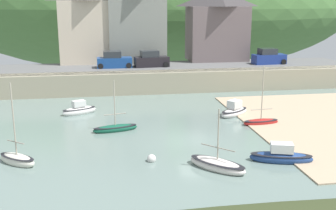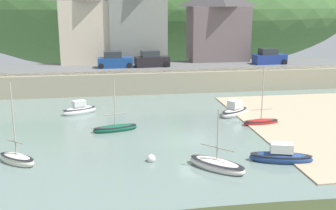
% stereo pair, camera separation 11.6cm
% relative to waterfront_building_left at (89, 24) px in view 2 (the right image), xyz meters
% --- Properties ---
extents(ground, '(48.00, 41.00, 0.61)m').
position_rel_waterfront_building_left_xyz_m(ground, '(9.79, -34.76, -7.09)').
color(ground, slate).
extents(quay_seawall, '(48.00, 9.40, 2.40)m').
position_rel_waterfront_building_left_xyz_m(quay_seawall, '(8.39, -7.70, -5.90)').
color(quay_seawall, '#9E967C').
rests_on(quay_seawall, ground).
extents(hillside_backdrop, '(80.00, 44.00, 25.33)m').
position_rel_waterfront_building_left_xyz_m(hillside_backdrop, '(13.05, 30.00, 1.61)').
color(hillside_backdrop, '#4A773B').
rests_on(hillside_backdrop, ground).
extents(waterfront_building_left, '(7.35, 4.31, 9.55)m').
position_rel_waterfront_building_left_xyz_m(waterfront_building_left, '(0.00, 0.00, 0.00)').
color(waterfront_building_left, beige).
rests_on(waterfront_building_left, ground).
extents(waterfront_building_centre, '(7.48, 5.11, 11.16)m').
position_rel_waterfront_building_left_xyz_m(waterfront_building_centre, '(6.14, 0.00, 0.81)').
color(waterfront_building_centre, gray).
rests_on(waterfront_building_centre, ground).
extents(waterfront_building_right, '(7.96, 5.22, 9.24)m').
position_rel_waterfront_building_left_xyz_m(waterfront_building_right, '(16.83, 0.00, -0.15)').
color(waterfront_building_right, '#6D5E5F').
rests_on(waterfront_building_right, ground).
extents(fishing_boat_green, '(3.21, 1.24, 5.10)m').
position_rel_waterfront_building_left_xyz_m(fishing_boat_green, '(14.64, -22.21, -7.02)').
color(fishing_boat_green, '#A61F1C').
rests_on(fishing_boat_green, ground).
extents(motorboat_with_cabin, '(3.77, 1.79, 4.28)m').
position_rel_waterfront_building_left_xyz_m(motorboat_with_cabin, '(2.42, -22.09, -7.03)').
color(motorboat_with_cabin, '#15533C').
rests_on(motorboat_with_cabin, ground).
extents(sailboat_nearest_shore, '(3.39, 2.33, 1.45)m').
position_rel_waterfront_building_left_xyz_m(sailboat_nearest_shore, '(-0.69, -16.30, -6.90)').
color(sailboat_nearest_shore, white).
rests_on(sailboat_nearest_shore, ground).
extents(dinghy_open_wooden, '(2.92, 2.63, 5.49)m').
position_rel_waterfront_building_left_xyz_m(dinghy_open_wooden, '(-4.04, -28.12, -6.95)').
color(dinghy_open_wooden, silver).
rests_on(dinghy_open_wooden, ground).
extents(sailboat_tall_mast, '(3.47, 2.97, 1.61)m').
position_rel_waterfront_building_left_xyz_m(sailboat_tall_mast, '(13.30, -19.08, -6.87)').
color(sailboat_tall_mast, silver).
rests_on(sailboat_tall_mast, ground).
extents(sailboat_white_hull, '(3.66, 3.75, 4.05)m').
position_rel_waterfront_building_left_xyz_m(sailboat_white_hull, '(8.39, -30.96, -6.99)').
color(sailboat_white_hull, silver).
rests_on(sailboat_white_hull, ground).
extents(rowboat_small_beached, '(4.22, 2.29, 1.45)m').
position_rel_waterfront_building_left_xyz_m(rowboat_small_beached, '(12.82, -30.42, -6.90)').
color(rowboat_small_beached, navy).
rests_on(rowboat_small_beached, ground).
extents(parked_car_near_slipway, '(4.13, 1.82, 1.95)m').
position_rel_waterfront_building_left_xyz_m(parked_car_near_slipway, '(2.98, -4.50, -4.05)').
color(parked_car_near_slipway, navy).
rests_on(parked_car_near_slipway, ground).
extents(parked_car_by_wall, '(4.25, 2.11, 1.95)m').
position_rel_waterfront_building_left_xyz_m(parked_car_by_wall, '(7.44, -4.50, -4.05)').
color(parked_car_by_wall, black).
rests_on(parked_car_by_wall, ground).
extents(parked_car_end_of_row, '(4.22, 2.03, 1.95)m').
position_rel_waterfront_building_left_xyz_m(parked_car_end_of_row, '(22.38, -4.50, -4.05)').
color(parked_car_end_of_row, navy).
rests_on(parked_car_end_of_row, ground).
extents(mooring_buoy, '(0.59, 0.59, 0.59)m').
position_rel_waterfront_building_left_xyz_m(mooring_buoy, '(4.51, -29.06, -7.08)').
color(mooring_buoy, silver).
rests_on(mooring_buoy, ground).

